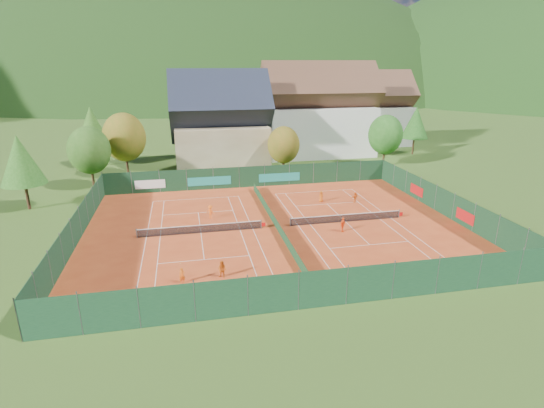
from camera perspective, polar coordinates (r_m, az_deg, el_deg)
The scene contains 33 objects.
ground at distance 45.80m, azimuth 0.51°, elevation -3.18°, with size 600.00×600.00×0.00m, color #315219.
clay_pad at distance 45.79m, azimuth 0.51°, elevation -3.15°, with size 40.00×32.00×0.01m, color #BD411B.
court_markings_left at distance 44.90m, azimuth -9.54°, elevation -3.86°, with size 11.03×23.83×0.00m.
court_markings_right at distance 48.02m, azimuth 9.89°, elevation -2.37°, with size 11.03×23.83×0.00m.
tennis_net_left at distance 44.72m, azimuth -9.38°, elevation -3.27°, with size 13.30×0.10×1.02m.
tennis_net_right at distance 47.90m, azimuth 10.09°, elevation -1.81°, with size 13.30×0.10×1.02m.
court_divider at distance 45.61m, azimuth 0.51°, elevation -2.57°, with size 0.03×28.80×1.00m.
fence_north at distance 60.23m, azimuth -3.14°, elevation 3.64°, with size 40.00×0.10×3.00m.
fence_south at distance 31.22m, azimuth 6.88°, elevation -11.23°, with size 40.00×0.04×3.00m.
fence_west at distance 45.67m, azimuth -24.86°, elevation -3.00°, with size 0.04×32.00×3.00m.
fence_east at distance 53.07m, azimuth 22.11°, elevation 0.22°, with size 0.09×32.00×3.00m.
chalet at distance 72.56m, azimuth -6.95°, elevation 10.25°, with size 16.20×12.00×16.00m.
hotel_block_a at distance 82.08m, azimuth 6.24°, elevation 11.76°, with size 21.60×11.00×17.25m.
hotel_block_b at distance 94.63m, azimuth 12.99°, elevation 11.83°, with size 17.28×10.00×15.50m.
tree_west_front at distance 63.97m, azimuth -23.37°, elevation 6.64°, with size 5.72×5.72×8.69m.
tree_west_mid at distance 69.02m, azimuth -19.25°, elevation 8.47°, with size 6.44×6.44×9.78m.
tree_west_back at distance 77.70m, azimuth -23.06°, elevation 9.56°, with size 5.60×5.60×10.00m.
tree_center at distance 66.47m, azimuth 1.57°, elevation 7.95°, with size 5.01×5.01×7.60m.
tree_east_front at distance 74.34m, azimuth 15.01°, elevation 9.00°, with size 5.72×5.72×8.69m.
tree_east_mid at distance 85.94m, azimuth 18.75°, elevation 10.32°, with size 5.04×5.04×9.00m.
tree_west_side at distance 57.85m, azimuth -30.74°, elevation 5.11°, with size 5.04×5.04×9.00m.
tree_east_back at distance 89.37m, azimuth 11.67°, elevation 11.63°, with size 7.15×7.15×10.86m.
mountain_backdrop at distance 283.32m, azimuth -3.92°, elevation 6.99°, with size 820.00×530.00×242.00m.
ball_hopper at distance 38.39m, azimuth 20.45°, elevation -7.97°, with size 0.34×0.34×0.80m.
loose_ball_0 at distance 38.70m, azimuth -12.22°, elevation -7.80°, with size 0.07×0.07×0.07m, color #CCD833.
loose_ball_1 at distance 39.09m, azimuth 14.52°, elevation -7.71°, with size 0.07×0.07×0.07m, color #CCD833.
loose_ball_2 at distance 48.90m, azimuth 4.71°, elevation -1.74°, with size 0.07×0.07×0.07m, color #CCD833.
player_left_near at distance 35.20m, azimuth -11.99°, elevation -9.41°, with size 0.49×0.32×1.35m, color #D55B12.
player_left_mid at distance 35.44m, azimuth -6.72°, elevation -8.75°, with size 0.74×0.58×1.52m, color #CA5712.
player_left_far at distance 48.67m, azimuth -8.27°, elevation -1.03°, with size 1.01×0.58×1.56m, color orange.
player_right_near at distance 44.99m, azimuth 9.48°, elevation -2.76°, with size 0.92×0.38×1.56m, color #FF5616.
player_right_far_a at distance 54.21m, azimuth 6.62°, elevation 1.02°, with size 0.70×0.46×1.44m, color #D25B12.
player_right_far_b at distance 54.81m, azimuth 11.12°, elevation 0.91°, with size 1.21×0.39×1.30m, color orange.
Camera 1 is at (-9.07, -41.57, 16.93)m, focal length 28.00 mm.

